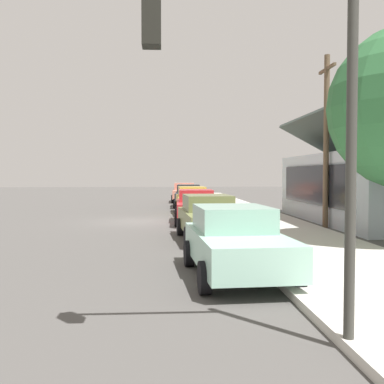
% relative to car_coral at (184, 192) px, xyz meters
% --- Properties ---
extents(ground_plane, '(120.00, 120.00, 0.00)m').
position_rel_car_coral_xyz_m(ground_plane, '(15.60, -2.86, -0.82)').
color(ground_plane, '#4C4947').
extents(sidewalk_curb, '(60.00, 4.20, 0.16)m').
position_rel_car_coral_xyz_m(sidewalk_curb, '(15.60, 2.74, -0.74)').
color(sidewalk_curb, beige).
rests_on(sidewalk_curb, ground).
extents(car_coral, '(4.53, 2.27, 1.59)m').
position_rel_car_coral_xyz_m(car_coral, '(0.00, 0.00, 0.00)').
color(car_coral, '#EA8C75').
rests_on(car_coral, ground).
extents(car_charcoal, '(4.54, 2.24, 1.59)m').
position_rel_car_coral_xyz_m(car_charcoal, '(5.75, 0.02, -0.00)').
color(car_charcoal, '#2D3035').
rests_on(car_charcoal, ground).
extents(car_mustard, '(4.90, 2.02, 1.59)m').
position_rel_car_coral_xyz_m(car_mustard, '(11.15, -0.04, 0.00)').
color(car_mustard, gold).
rests_on(car_mustard, ground).
extents(car_cherry, '(4.65, 2.15, 1.59)m').
position_rel_car_coral_xyz_m(car_cherry, '(16.28, -0.18, 0.00)').
color(car_cherry, red).
rests_on(car_cherry, ground).
extents(car_olive, '(4.57, 2.24, 1.59)m').
position_rel_car_coral_xyz_m(car_olive, '(21.90, -0.11, -0.00)').
color(car_olive, olive).
rests_on(car_olive, ground).
extents(car_seafoam, '(4.47, 2.27, 1.59)m').
position_rel_car_coral_xyz_m(car_seafoam, '(27.64, -0.08, -0.00)').
color(car_seafoam, '#9ED1BC').
rests_on(car_seafoam, ground).
extents(traffic_light_main, '(0.37, 2.79, 5.20)m').
position_rel_car_coral_xyz_m(traffic_light_main, '(32.01, -0.32, 2.68)').
color(traffic_light_main, '#383833').
rests_on(traffic_light_main, ground).
extents(utility_pole_wooden, '(1.80, 0.24, 7.50)m').
position_rel_car_coral_xyz_m(utility_pole_wooden, '(18.61, 5.34, 3.11)').
color(utility_pole_wooden, brown).
rests_on(utility_pole_wooden, ground).
extents(fire_hydrant_red, '(0.22, 0.22, 0.71)m').
position_rel_car_coral_xyz_m(fire_hydrant_red, '(22.89, 1.34, -0.32)').
color(fire_hydrant_red, red).
rests_on(fire_hydrant_red, sidewalk_curb).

